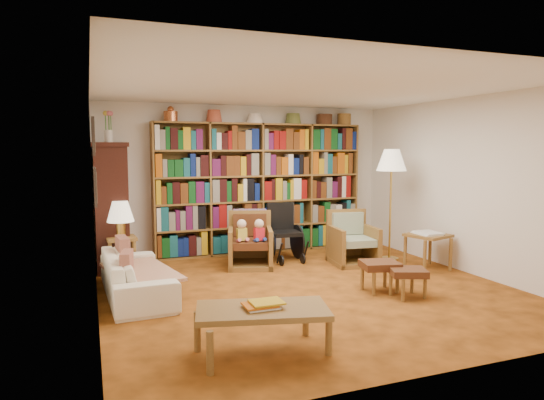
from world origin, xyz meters
name	(u,v)px	position (x,y,z in m)	size (l,w,h in m)	color
floor	(307,289)	(0.00, 0.00, 0.00)	(5.00, 5.00, 0.00)	#AF5C1A
ceiling	(308,89)	(0.00, 0.00, 2.50)	(5.00, 5.00, 0.00)	white
wall_back	(247,179)	(0.00, 2.50, 1.25)	(5.00, 5.00, 0.00)	white
wall_front	(446,217)	(0.00, -2.50, 1.25)	(5.00, 5.00, 0.00)	white
wall_left	(94,198)	(-2.50, 0.00, 1.25)	(5.00, 5.00, 0.00)	white
wall_right	(467,185)	(2.50, 0.00, 1.25)	(5.00, 5.00, 0.00)	white
bookshelf	(261,184)	(0.20, 2.33, 1.17)	(3.60, 0.30, 2.42)	olive
curio_cabinet	(111,205)	(-2.25, 2.00, 0.95)	(0.50, 0.95, 2.40)	#33130D
framed_pictures	(94,162)	(-2.48, 0.30, 1.62)	(0.03, 0.52, 0.97)	black
sofa	(136,275)	(-2.05, 0.44, 0.26)	(0.69, 1.77, 0.52)	white
sofa_throw	(141,271)	(-2.00, 0.44, 0.30)	(0.69, 1.28, 0.04)	beige
cushion_left	(123,254)	(-2.18, 0.79, 0.45)	(0.12, 0.39, 0.39)	maroon
cushion_right	(127,267)	(-2.18, 0.09, 0.45)	(0.11, 0.34, 0.34)	maroon
side_table_lamp	(122,247)	(-2.15, 1.54, 0.40)	(0.42, 0.42, 0.54)	olive
table_lamp	(120,213)	(-2.15, 1.54, 0.89)	(0.37, 0.37, 0.51)	gold
armchair_leather	(248,243)	(-0.31, 1.43, 0.35)	(0.85, 0.86, 0.84)	olive
armchair_sage	(350,243)	(1.23, 1.05, 0.31)	(0.73, 0.76, 0.82)	olive
wheelchair	(283,234)	(0.33, 1.62, 0.42)	(0.52, 0.73, 0.91)	black
floor_lamp	(391,165)	(1.92, 1.02, 1.52)	(0.47, 0.47, 1.77)	gold
side_table_papers	(428,239)	(2.10, 0.31, 0.44)	(0.66, 0.66, 0.55)	olive
footstool_a	(380,267)	(0.80, -0.42, 0.31)	(0.52, 0.47, 0.38)	#4F2D15
footstool_b	(408,274)	(0.98, -0.75, 0.29)	(0.51, 0.48, 0.35)	#4F2D15
coffee_table	(262,313)	(-1.18, -1.64, 0.36)	(1.23, 0.82, 0.46)	olive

